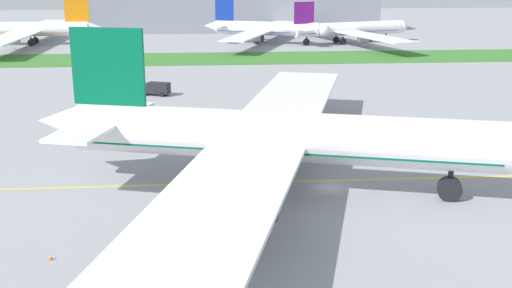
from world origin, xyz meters
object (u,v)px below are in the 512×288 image
(airliner_foreground, at_px, (275,137))
(parked_airliner_far_left, at_px, (24,29))
(ground_crew_wingwalker_port, at_px, (226,232))
(traffic_cone_near_nose, at_px, (51,257))
(parked_airliner_far_centre, at_px, (265,29))
(parked_airliner_far_right, at_px, (346,29))
(service_truck_baggage_loader, at_px, (156,88))

(airliner_foreground, relative_size, parked_airliner_far_left, 1.15)
(ground_crew_wingwalker_port, distance_m, traffic_cone_near_nose, 15.68)
(parked_airliner_far_left, relative_size, parked_airliner_far_centre, 1.25)
(parked_airliner_far_right, bearing_deg, ground_crew_wingwalker_port, -106.29)
(airliner_foreground, xyz_separation_m, service_truck_baggage_loader, (-17.46, 55.50, -4.68))
(ground_crew_wingwalker_port, height_order, traffic_cone_near_nose, ground_crew_wingwalker_port)
(service_truck_baggage_loader, relative_size, parked_airliner_far_centre, 0.09)
(ground_crew_wingwalker_port, distance_m, service_truck_baggage_loader, 70.57)
(airliner_foreground, bearing_deg, parked_airliner_far_left, 114.80)
(service_truck_baggage_loader, relative_size, parked_airliner_far_right, 0.08)
(parked_airliner_far_centre, relative_size, parked_airliner_far_right, 0.90)
(traffic_cone_near_nose, bearing_deg, parked_airliner_far_left, 105.42)
(ground_crew_wingwalker_port, relative_size, traffic_cone_near_nose, 2.74)
(traffic_cone_near_nose, xyz_separation_m, parked_airliner_far_centre, (33.11, 153.84, 4.49))
(airliner_foreground, distance_m, ground_crew_wingwalker_port, 16.19)
(parked_airliner_far_left, distance_m, parked_airliner_far_right, 102.46)
(parked_airliner_far_centre, bearing_deg, traffic_cone_near_nose, -102.15)
(traffic_cone_near_nose, height_order, parked_airliner_far_right, parked_airliner_far_right)
(parked_airliner_far_centre, bearing_deg, airliner_foreground, -94.86)
(airliner_foreground, height_order, parked_airliner_far_centre, airliner_foreground)
(traffic_cone_near_nose, distance_m, parked_airliner_far_right, 163.48)
(ground_crew_wingwalker_port, bearing_deg, traffic_cone_near_nose, -170.47)
(parked_airliner_far_left, bearing_deg, parked_airliner_far_right, -2.39)
(parked_airliner_far_left, xyz_separation_m, parked_airliner_far_centre, (76.29, -2.75, -0.14))
(airliner_foreground, bearing_deg, parked_airliner_far_right, 74.45)
(airliner_foreground, xyz_separation_m, ground_crew_wingwalker_port, (-6.01, -14.13, -5.15))
(parked_airliner_far_centre, bearing_deg, service_truck_baggage_loader, -109.63)
(service_truck_baggage_loader, bearing_deg, parked_airliner_far_left, 119.21)
(parked_airliner_far_left, height_order, parked_airliner_far_centre, parked_airliner_far_left)
(ground_crew_wingwalker_port, distance_m, parked_airliner_far_centre, 152.32)
(airliner_foreground, xyz_separation_m, parked_airliner_far_left, (-64.64, 139.87, -1.20))
(service_truck_baggage_loader, xyz_separation_m, parked_airliner_far_right, (55.19, 80.10, 3.18))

